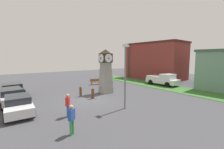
# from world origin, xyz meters

# --- Properties ---
(ground_plane) EXTENTS (66.54, 66.54, 0.00)m
(ground_plane) POSITION_xyz_m (0.00, 0.00, 0.00)
(ground_plane) COLOR #424247
(clock_tower) EXTENTS (1.66, 1.65, 5.38)m
(clock_tower) POSITION_xyz_m (-1.69, 2.96, 2.65)
(clock_tower) COLOR gray
(clock_tower) RESTS_ON ground_plane
(bollard_near_tower) EXTENTS (0.32, 0.32, 1.17)m
(bollard_near_tower) POSITION_xyz_m (-0.27, 0.37, 0.59)
(bollard_near_tower) COLOR brown
(bollard_near_tower) RESTS_ON ground_plane
(bollard_mid_row) EXTENTS (0.28, 0.28, 1.15)m
(bollard_mid_row) POSITION_xyz_m (-1.81, -0.34, 0.58)
(bollard_mid_row) COLOR brown
(bollard_mid_row) RESTS_ON ground_plane
(car_navy_sedan) EXTENTS (4.11, 2.27, 1.49)m
(car_navy_sedan) POSITION_xyz_m (-6.08, -6.58, 0.76)
(car_navy_sedan) COLOR black
(car_navy_sedan) RESTS_ON ground_plane
(car_near_tower) EXTENTS (4.73, 2.40, 1.45)m
(car_near_tower) POSITION_xyz_m (-3.08, -6.76, 0.75)
(car_near_tower) COLOR silver
(car_near_tower) RESTS_ON ground_plane
(car_by_building) EXTENTS (3.99, 1.97, 1.41)m
(car_by_building) POSITION_xyz_m (0.30, -6.42, 0.73)
(car_by_building) COLOR silver
(car_by_building) RESTS_ON ground_plane
(pickup_truck) EXTENTS (5.06, 2.52, 1.85)m
(pickup_truck) POSITION_xyz_m (-0.72, 13.07, 0.93)
(pickup_truck) COLOR silver
(pickup_truck) RESTS_ON ground_plane
(bench) EXTENTS (0.84, 1.67, 0.90)m
(bench) POSITION_xyz_m (-7.48, 4.68, 0.52)
(bench) COLOR brown
(bench) RESTS_ON ground_plane
(pedestrian_near_bench) EXTENTS (0.43, 0.47, 1.75)m
(pedestrian_near_bench) POSITION_xyz_m (5.73, -4.20, 1.01)
(pedestrian_near_bench) COLOR #338C4C
(pedestrian_near_bench) RESTS_ON ground_plane
(pedestrian_crossing_lot) EXTENTS (0.46, 0.43, 1.73)m
(pedestrian_crossing_lot) POSITION_xyz_m (3.06, -3.48, 1.00)
(pedestrian_crossing_lot) COLOR #264CA5
(pedestrian_crossing_lot) RESTS_ON ground_plane
(street_lamp_near_road) EXTENTS (0.50, 0.24, 5.47)m
(street_lamp_near_road) POSITION_xyz_m (4.12, 1.12, 3.22)
(street_lamp_near_road) COLOR slate
(street_lamp_near_road) RESTS_ON ground_plane
(street_lamp_far_side) EXTENTS (0.50, 0.24, 6.87)m
(street_lamp_far_side) POSITION_xyz_m (-10.72, 14.77, 3.94)
(street_lamp_far_side) COLOR #333338
(street_lamp_far_side) RESTS_ON ground_plane
(warehouse_blue_far) EXTENTS (12.19, 7.25, 7.38)m
(warehouse_blue_far) POSITION_xyz_m (-6.64, 18.48, 3.70)
(warehouse_blue_far) COLOR maroon
(warehouse_blue_far) RESTS_ON ground_plane
(grass_verge_far) EXTENTS (39.92, 4.29, 0.04)m
(grass_verge_far) POSITION_xyz_m (3.81, 12.20, 0.02)
(grass_verge_far) COLOR #386B2D
(grass_verge_far) RESTS_ON ground_plane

